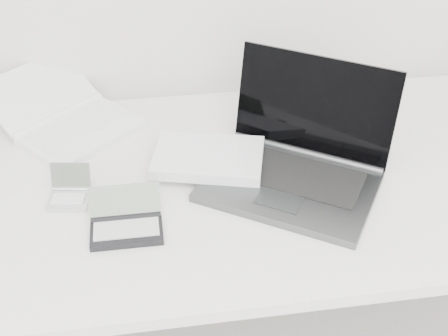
{
  "coord_description": "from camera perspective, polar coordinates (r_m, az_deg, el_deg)",
  "views": [
    {
      "loc": [
        -0.2,
        0.39,
        1.64
      ],
      "look_at": [
        -0.03,
        1.51,
        0.79
      ],
      "focal_mm": 50.0,
      "sensor_mm": 36.0,
      "label": 1
    }
  ],
  "objects": [
    {
      "name": "laptop_large",
      "position": [
        1.47,
        4.4,
        0.62
      ],
      "size": [
        0.58,
        0.48,
        0.26
      ],
      "rotation": [
        0.0,
        0.0,
        -0.57
      ],
      "color": "#4F5053",
      "rests_on": "desk"
    },
    {
      "name": "pda_silver",
      "position": [
        1.45,
        -13.95,
        -2.3
      ],
      "size": [
        0.1,
        0.11,
        0.07
      ],
      "rotation": [
        0.0,
        0.0,
        -0.16
      ],
      "color": "silver",
      "rests_on": "desk"
    },
    {
      "name": "desk",
      "position": [
        1.51,
        0.9,
        -2.22
      ],
      "size": [
        1.6,
        0.8,
        0.73
      ],
      "color": "white",
      "rests_on": "ground"
    },
    {
      "name": "netbook_open_white",
      "position": [
        1.69,
        -14.02,
        4.25
      ],
      "size": [
        0.44,
        0.45,
        0.11
      ],
      "rotation": [
        0.0,
        0.0,
        0.7
      ],
      "color": "white",
      "rests_on": "desk"
    },
    {
      "name": "palmtop_charcoal",
      "position": [
        1.35,
        -8.93,
        -5.12
      ],
      "size": [
        0.15,
        0.12,
        0.08
      ],
      "rotation": [
        0.0,
        0.0,
        -0.01
      ],
      "color": "black",
      "rests_on": "desk"
    }
  ]
}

